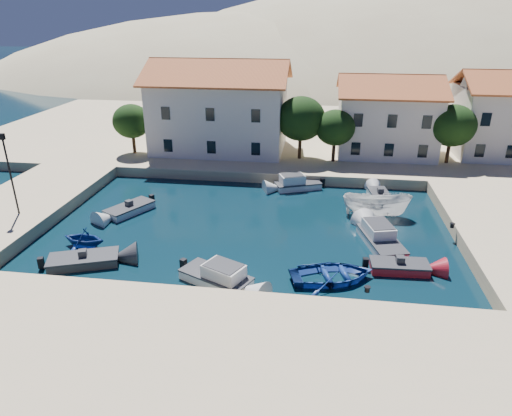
% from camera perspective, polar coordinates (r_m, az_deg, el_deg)
% --- Properties ---
extents(ground, '(400.00, 400.00, 0.00)m').
position_cam_1_polar(ground, '(26.37, -4.28, -11.82)').
color(ground, black).
rests_on(ground, ground).
extents(quay_south, '(52.00, 12.00, 1.00)m').
position_cam_1_polar(quay_south, '(21.53, -7.83, -19.75)').
color(quay_south, '#CBB38B').
rests_on(quay_south, ground).
extents(quay_west, '(8.00, 20.00, 1.00)m').
position_cam_1_polar(quay_west, '(41.82, -27.56, -0.02)').
color(quay_west, '#CBB38B').
rests_on(quay_west, ground).
extents(quay_north, '(80.00, 36.00, 1.00)m').
position_cam_1_polar(quay_north, '(60.91, 5.09, 9.19)').
color(quay_north, '#CBB38B').
rests_on(quay_north, ground).
extents(hills, '(254.00, 176.00, 99.00)m').
position_cam_1_polar(hills, '(150.54, 13.84, 7.65)').
color(hills, tan).
rests_on(hills, ground).
extents(building_left, '(14.70, 9.45, 9.70)m').
position_cam_1_polar(building_left, '(51.09, -4.58, 12.75)').
color(building_left, silver).
rests_on(building_left, quay_north).
extents(building_mid, '(10.50, 8.40, 8.30)m').
position_cam_1_polar(building_mid, '(51.52, 16.07, 11.22)').
color(building_mid, silver).
rests_on(building_mid, quay_north).
extents(building_right, '(9.45, 8.40, 8.80)m').
position_cam_1_polar(building_right, '(55.36, 28.53, 10.40)').
color(building_right, silver).
rests_on(building_right, quay_north).
extents(trees, '(37.30, 5.30, 6.45)m').
position_cam_1_polar(trees, '(47.64, 7.46, 10.52)').
color(trees, '#382314').
rests_on(trees, quay_north).
extents(lamppost, '(0.35, 0.25, 6.22)m').
position_cam_1_polar(lamppost, '(38.12, -28.52, 4.57)').
color(lamppost, black).
rests_on(lamppost, quay_west).
extents(bollards, '(29.36, 9.56, 0.30)m').
position_cam_1_polar(bollards, '(28.64, 2.79, -6.00)').
color(bollards, black).
rests_on(bollards, ground).
extents(motorboat_grey_sw, '(4.80, 3.37, 1.25)m').
position_cam_1_polar(motorboat_grey_sw, '(31.88, -20.73, -6.15)').
color(motorboat_grey_sw, '#303135').
rests_on(motorboat_grey_sw, ground).
extents(cabin_cruiser_south, '(4.85, 3.67, 1.60)m').
position_cam_1_polar(cabin_cruiser_south, '(27.96, -5.04, -8.45)').
color(cabin_cruiser_south, silver).
rests_on(cabin_cruiser_south, ground).
extents(rowboat_south, '(6.01, 5.01, 1.07)m').
position_cam_1_polar(rowboat_south, '(28.75, 9.44, -8.86)').
color(rowboat_south, navy).
rests_on(rowboat_south, ground).
extents(motorboat_red_se, '(3.69, 1.77, 1.25)m').
position_cam_1_polar(motorboat_red_se, '(30.51, 17.47, -7.03)').
color(motorboat_red_se, maroon).
rests_on(motorboat_red_se, ground).
extents(cabin_cruiser_east, '(3.22, 5.31, 1.60)m').
position_cam_1_polar(cabin_cruiser_east, '(33.25, 15.38, -3.82)').
color(cabin_cruiser_east, silver).
rests_on(cabin_cruiser_east, ground).
extents(boat_east, '(5.43, 2.16, 2.08)m').
position_cam_1_polar(boat_east, '(38.21, 14.70, -0.91)').
color(boat_east, silver).
rests_on(boat_east, ground).
extents(motorboat_white_ne, '(2.09, 3.65, 1.25)m').
position_cam_1_polar(motorboat_white_ne, '(41.51, 15.22, 1.42)').
color(motorboat_white_ne, silver).
rests_on(motorboat_white_ne, ground).
extents(rowboat_west, '(3.35, 2.98, 1.61)m').
position_cam_1_polar(rowboat_west, '(34.36, -20.57, -4.50)').
color(rowboat_west, navy).
rests_on(rowboat_west, ground).
extents(motorboat_white_west, '(3.53, 4.43, 1.25)m').
position_cam_1_polar(motorboat_white_west, '(38.84, -15.51, -0.13)').
color(motorboat_white_west, silver).
rests_on(motorboat_white_west, ground).
extents(cabin_cruiser_north, '(4.55, 3.23, 1.60)m').
position_cam_1_polar(cabin_cruiser_north, '(42.68, 5.26, 3.02)').
color(cabin_cruiser_north, silver).
rests_on(cabin_cruiser_north, ground).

